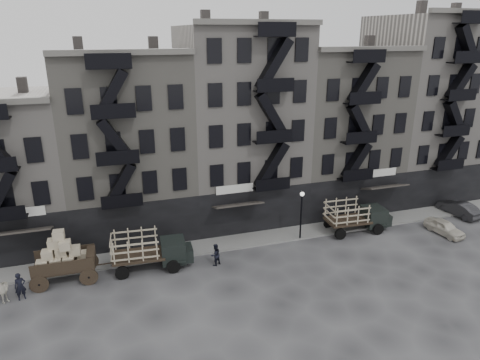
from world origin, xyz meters
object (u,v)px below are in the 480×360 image
object	(u,v)px
pedestrian_mid	(215,255)
stake_truck_west	(150,248)
wagon	(61,254)
stake_truck_east	(356,214)
pedestrian_west	(20,287)
car_east	(445,227)
car_far	(459,209)

from	to	relation	value
pedestrian_mid	stake_truck_west	bearing A→B (deg)	-36.35
wagon	stake_truck_east	xyz separation A→B (m)	(23.71, 0.63, -0.49)
wagon	pedestrian_west	xyz separation A→B (m)	(-2.50, -1.53, -1.17)
pedestrian_west	pedestrian_mid	world-z (taller)	pedestrian_west
pedestrian_mid	pedestrian_west	bearing A→B (deg)	-22.23
stake_truck_west	pedestrian_mid	bearing A→B (deg)	-8.30
car_east	pedestrian_west	bearing A→B (deg)	171.10
car_far	stake_truck_east	bearing A→B (deg)	-7.21
stake_truck_west	pedestrian_west	size ratio (longest dim) A/B	3.12
stake_truck_west	car_east	size ratio (longest dim) A/B	1.65
wagon	car_far	world-z (taller)	wagon
car_far	pedestrian_mid	size ratio (longest dim) A/B	2.43
stake_truck_east	pedestrian_mid	distance (m)	13.23
car_east	pedestrian_west	size ratio (longest dim) A/B	1.90
stake_truck_east	car_far	size ratio (longest dim) A/B	1.40
car_east	pedestrian_mid	distance (m)	20.14
stake_truck_east	pedestrian_west	distance (m)	26.31
car_far	stake_truck_west	bearing A→B (deg)	-5.70
stake_truck_east	car_east	xyz separation A→B (m)	(7.03, -2.78, -1.02)
car_east	car_far	bearing A→B (deg)	25.82
wagon	pedestrian_mid	xyz separation A→B (m)	(10.62, -1.19, -1.26)
wagon	pedestrian_west	world-z (taller)	wagon
stake_truck_west	car_far	bearing A→B (deg)	5.86
stake_truck_west	pedestrian_mid	xyz separation A→B (m)	(4.66, -1.04, -0.79)
wagon	pedestrian_mid	world-z (taller)	wagon
car_far	pedestrian_mid	distance (m)	24.37
wagon	stake_truck_east	bearing A→B (deg)	2.58
stake_truck_west	car_east	bearing A→B (deg)	-0.32
stake_truck_west	stake_truck_east	bearing A→B (deg)	6.81
stake_truck_west	pedestrian_mid	distance (m)	4.84
pedestrian_mid	stake_truck_east	bearing A→B (deg)	164.17
wagon	pedestrian_west	bearing A→B (deg)	-147.45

